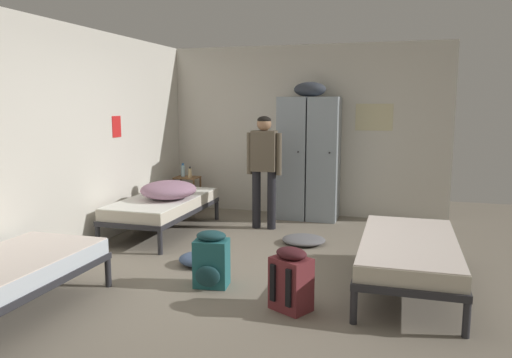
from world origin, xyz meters
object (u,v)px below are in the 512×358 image
bedding_heap (169,190)px  lotion_bottle (190,173)px  bed_right (409,250)px  person_traveler (264,161)px  clothes_pile_grey (304,240)px  bed_left_rear (163,205)px  water_bottle (183,170)px  backpack_teal (211,260)px  shelf_unit (187,190)px  backpack_maroon (292,280)px  clothes_pile_denim (199,259)px  locker_bank (309,156)px

bedding_heap → lotion_bottle: size_ratio=4.49×
bedding_heap → lotion_bottle: bearing=102.2°
bed_right → person_traveler: bearing=136.6°
clothes_pile_grey → bed_left_rear: bearing=-179.9°
bed_right → person_traveler: 2.73m
water_bottle → backpack_teal: size_ratio=0.40×
person_traveler → lotion_bottle: bearing=154.4°
backpack_teal → shelf_unit: bearing=118.2°
backpack_maroon → clothes_pile_denim: (-1.23, 0.85, -0.19)m
lotion_bottle → bed_left_rear: bearing=-82.1°
locker_bank → clothes_pile_denim: locker_bank is taller
backpack_teal → clothes_pile_denim: 0.68m
water_bottle → clothes_pile_grey: water_bottle is taller
person_traveler → clothes_pile_grey: size_ratio=2.89×
bed_left_rear → person_traveler: 1.51m
shelf_unit → water_bottle: 0.33m
person_traveler → backpack_teal: (0.12, -2.31, -0.70)m
shelf_unit → clothes_pile_grey: (2.20, -1.34, -0.30)m
lotion_bottle → backpack_maroon: lotion_bottle is taller
bed_left_rear → bedding_heap: bearing=-26.4°
locker_bank → lotion_bottle: (-1.92, -0.11, -0.32)m
person_traveler → locker_bank: bearing=58.7°
locker_bank → backpack_maroon: 3.52m
bedding_heap → person_traveler: 1.37m
water_bottle → backpack_teal: (1.70, -3.05, -0.41)m
person_traveler → clothes_pile_grey: 1.29m
clothes_pile_denim → bedding_heap: bearing=129.3°
bed_right → backpack_teal: 1.88m
person_traveler → bedding_heap: bearing=-149.7°
person_traveler → lotion_bottle: 1.62m
clothes_pile_grey → clothes_pile_denim: size_ratio=1.23×
bed_left_rear → backpack_teal: bearing=-51.0°
backpack_teal → bed_left_rear: bearing=129.0°
lotion_bottle → backpack_teal: lotion_bottle is taller
shelf_unit → bedding_heap: bearing=-75.4°
bed_left_rear → backpack_teal: 2.18m
bed_right → clothes_pile_grey: 1.77m
bed_left_rear → lotion_bottle: 1.34m
shelf_unit → bedding_heap: (0.36, -1.39, 0.26)m
bed_left_rear → lotion_bottle: (-0.18, 1.30, 0.27)m
bed_left_rear → clothes_pile_denim: (1.01, -1.15, -0.31)m
bed_left_rear → backpack_maroon: (2.24, -2.01, -0.12)m
bedding_heap → backpack_teal: 2.10m
bed_left_rear → clothes_pile_denim: bed_left_rear is taller
bedding_heap → backpack_maroon: bedding_heap is taller
lotion_bottle → water_bottle: bearing=158.2°
bedding_heap → water_bottle: water_bottle is taller
clothes_pile_denim → lotion_bottle: bearing=115.9°
bedding_heap → backpack_teal: bedding_heap is taller
bed_left_rear → bed_right: 3.42m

